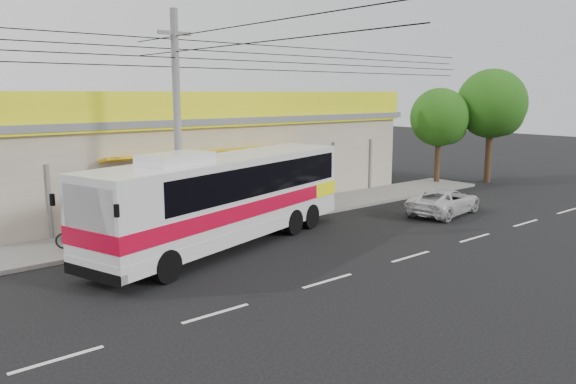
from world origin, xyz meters
The scene contains 11 objects.
ground centered at (0.00, 0.00, 0.00)m, with size 120.00×120.00×0.00m, color black.
sidewalk centered at (0.00, 6.00, 0.07)m, with size 30.00×3.20×0.15m, color slate.
lane_markings centered at (0.00, -2.50, 0.00)m, with size 50.00×0.12×0.01m, color silver, non-canonical shape.
storefront_building centered at (-0.01, 11.54, 2.30)m, with size 22.60×9.20×5.70m.
coach_bus centered at (-3.98, 2.82, 1.98)m, with size 12.21×5.88×3.70m.
motorbike_red centered at (-5.90, 5.24, 0.58)m, with size 0.57×1.62×0.85m, color maroon.
motorbike_dark centered at (-8.72, 5.46, 0.62)m, with size 0.44×1.55×0.93m, color black.
white_car centered at (6.80, 0.90, 0.61)m, with size 2.04×4.42×1.23m, color silver.
utility_pole centered at (-5.28, 4.20, 7.09)m, with size 34.00×14.00×8.60m.
tree_near centered at (17.13, 4.73, 4.82)m, with size 4.29×4.29×7.12m.
tree_far centered at (14.19, 6.48, 4.02)m, with size 3.58×3.58×5.94m.
Camera 1 is at (-15.36, -14.27, 5.65)m, focal length 35.00 mm.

